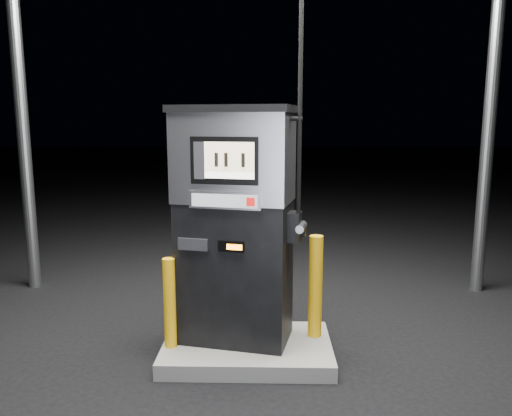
{
  "coord_description": "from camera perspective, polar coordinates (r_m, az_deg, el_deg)",
  "views": [
    {
      "loc": [
        0.19,
        -4.49,
        2.24
      ],
      "look_at": [
        0.08,
        0.0,
        1.46
      ],
      "focal_mm": 35.0,
      "sensor_mm": 36.0,
      "label": 1
    }
  ],
  "objects": [
    {
      "name": "ground",
      "position": [
        5.02,
        -0.99,
        -16.59
      ],
      "size": [
        80.0,
        80.0,
        0.0
      ],
      "primitive_type": "plane",
      "color": "black",
      "rests_on": "ground"
    },
    {
      "name": "pump_island",
      "position": [
        4.99,
        -1.0,
        -15.82
      ],
      "size": [
        1.6,
        1.0,
        0.15
      ],
      "primitive_type": "cube",
      "color": "slate",
      "rests_on": "ground"
    },
    {
      "name": "fuel_dispenser",
      "position": [
        4.69,
        -2.41,
        -1.73
      ],
      "size": [
        1.28,
        0.87,
        4.62
      ],
      "rotation": [
        0.0,
        0.0,
        -0.21
      ],
      "color": "black",
      "rests_on": "pump_island"
    },
    {
      "name": "bollard_left",
      "position": [
        4.77,
        -9.84,
        -10.65
      ],
      "size": [
        0.14,
        0.14,
        0.85
      ],
      "primitive_type": "cylinder",
      "rotation": [
        0.0,
        0.0,
        0.29
      ],
      "color": "#FBB00D",
      "rests_on": "pump_island"
    },
    {
      "name": "bollard_right",
      "position": [
        4.94,
        6.81,
        -8.89
      ],
      "size": [
        0.18,
        0.18,
        1.01
      ],
      "primitive_type": "cylinder",
      "rotation": [
        0.0,
        0.0,
        -0.4
      ],
      "color": "#FBB00D",
      "rests_on": "pump_island"
    }
  ]
}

